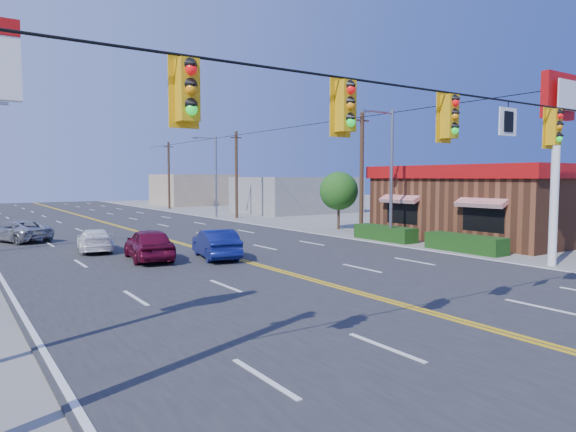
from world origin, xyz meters
TOP-DOWN VIEW (x-y plane):
  - ground at (0.00, 0.00)m, footprint 160.00×160.00m
  - road at (0.00, 20.00)m, footprint 20.00×120.00m
  - signal_span at (-0.12, 0.00)m, footprint 24.32×0.34m
  - kfc at (19.90, 12.00)m, footprint 16.30×12.40m
  - kfc_pylon at (11.00, 4.00)m, footprint 2.20×0.36m
  - streetlight_se at (10.79, 14.00)m, footprint 2.55×0.25m
  - streetlight_ne at (10.79, 38.00)m, footprint 2.55×0.25m
  - utility_pole_near at (12.20, 18.00)m, footprint 0.28×0.28m
  - utility_pole_mid at (12.20, 36.00)m, footprint 0.28×0.28m
  - utility_pole_far at (12.20, 54.00)m, footprint 0.28×0.28m
  - tree_kfc_rear at (13.50, 22.00)m, footprint 2.94×2.94m
  - bld_east_mid at (22.00, 40.00)m, footprint 12.00×10.00m
  - bld_east_far at (19.00, 62.00)m, footprint 10.00×10.00m
  - car_magenta at (-3.57, 15.29)m, footprint 2.40×4.68m
  - car_blue at (-0.70, 14.06)m, footprint 2.33×4.49m
  - car_white at (-4.98, 19.75)m, footprint 2.29×4.30m
  - car_silver at (-7.89, 26.61)m, footprint 3.88×5.14m

SIDE VIEW (x-z plane):
  - ground at x=0.00m, z-range 0.00..0.00m
  - road at x=0.00m, z-range 0.00..0.06m
  - car_white at x=-4.98m, z-range 0.00..1.19m
  - car_silver at x=-7.89m, z-range 0.00..1.30m
  - car_blue at x=-0.70m, z-range 0.00..1.41m
  - car_magenta at x=-3.57m, z-range 0.00..1.52m
  - bld_east_mid at x=22.00m, z-range 0.00..4.00m
  - bld_east_far at x=19.00m, z-range 0.00..4.40m
  - kfc at x=19.90m, z-range 0.03..4.73m
  - tree_kfc_rear at x=13.50m, z-range 0.73..5.14m
  - utility_pole_near at x=12.20m, z-range 0.00..8.40m
  - utility_pole_mid at x=12.20m, z-range 0.00..8.40m
  - utility_pole_far at x=12.20m, z-range 0.00..8.40m
  - streetlight_se at x=10.79m, z-range 0.51..8.51m
  - streetlight_ne at x=10.79m, z-range 0.51..8.51m
  - signal_span at x=-0.12m, z-range 0.39..9.39m
  - kfc_pylon at x=11.00m, z-range 1.79..10.29m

